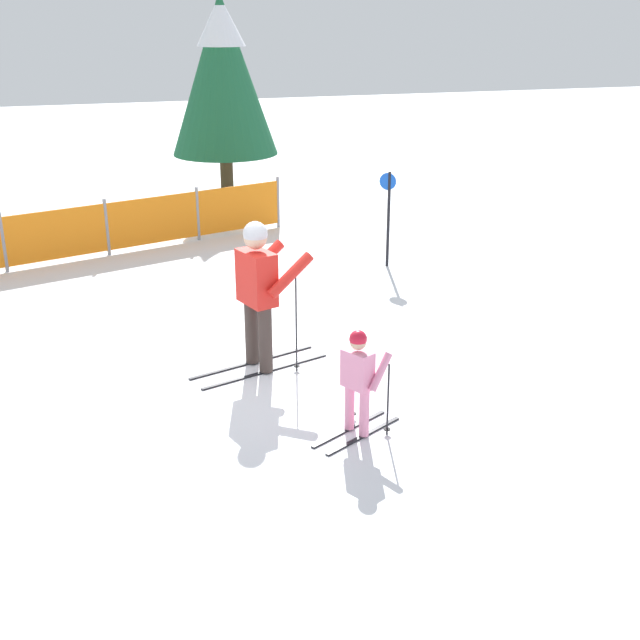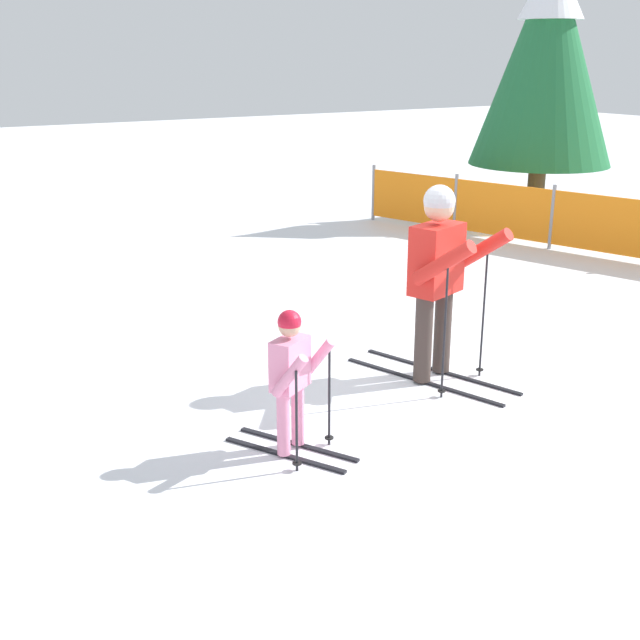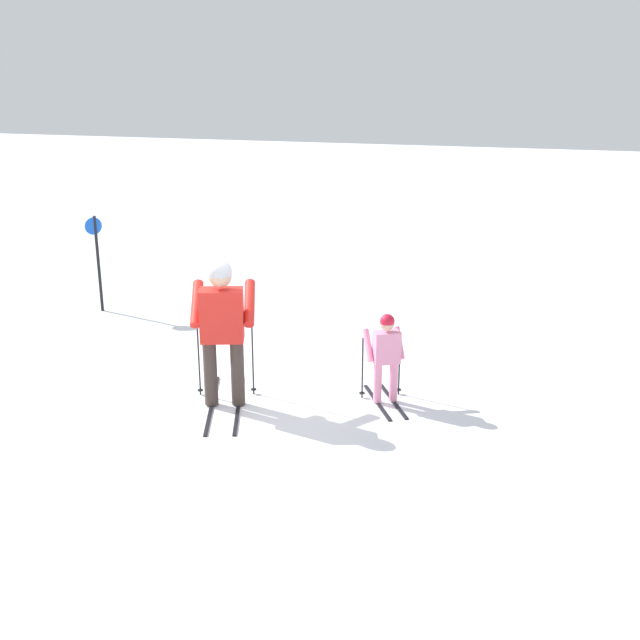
% 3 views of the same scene
% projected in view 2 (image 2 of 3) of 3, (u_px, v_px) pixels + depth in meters
% --- Properties ---
extents(ground_plane, '(60.00, 60.00, 0.00)m').
position_uv_depth(ground_plane, '(417.00, 367.00, 7.79)').
color(ground_plane, white).
extents(skier_adult, '(1.74, 0.96, 1.81)m').
position_uv_depth(skier_adult, '(439.00, 266.00, 7.20)').
color(skier_adult, black).
rests_on(skier_adult, ground_plane).
extents(skier_child, '(1.06, 0.72, 1.13)m').
position_uv_depth(skier_child, '(292.00, 372.00, 5.94)').
color(skier_child, black).
rests_on(skier_child, ground_plane).
extents(safety_fence, '(8.40, 2.57, 1.00)m').
position_uv_depth(safety_fence, '(607.00, 225.00, 11.83)').
color(safety_fence, gray).
rests_on(safety_fence, ground_plane).
extents(conifer_near, '(2.52, 2.52, 4.67)m').
position_uv_depth(conifer_near, '(547.00, 54.00, 13.96)').
color(conifer_near, '#4C3823').
rests_on(conifer_near, ground_plane).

